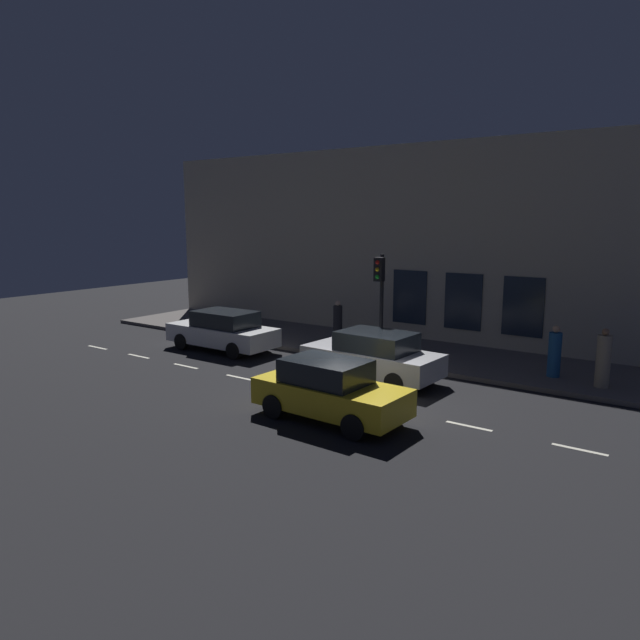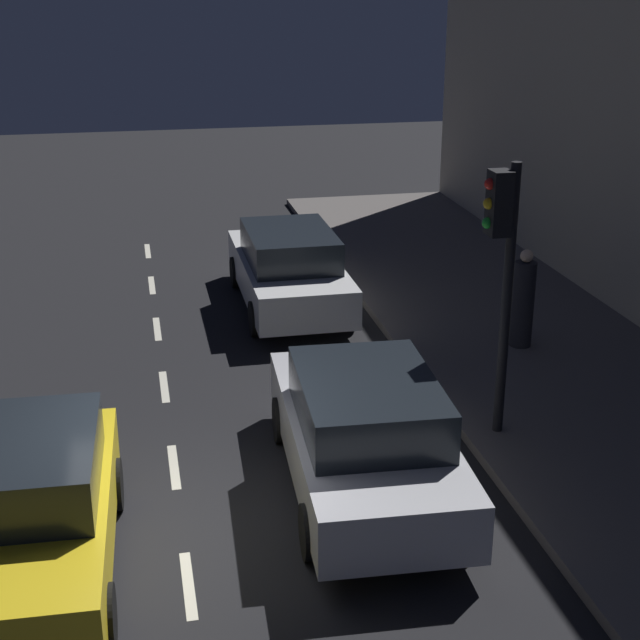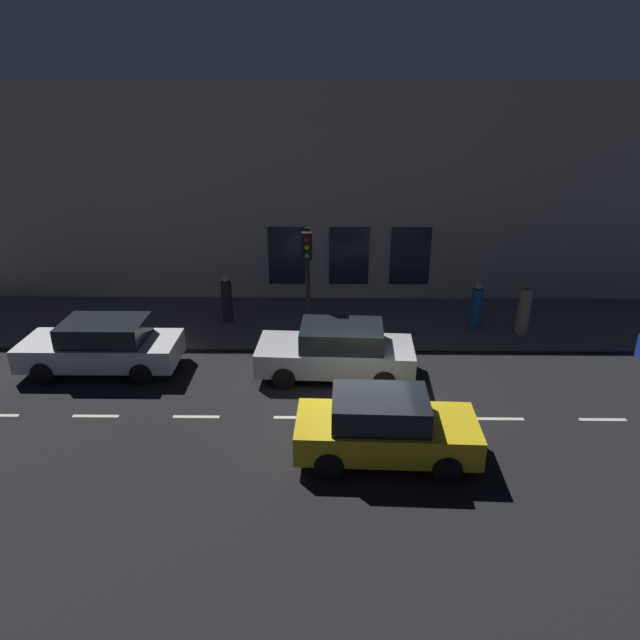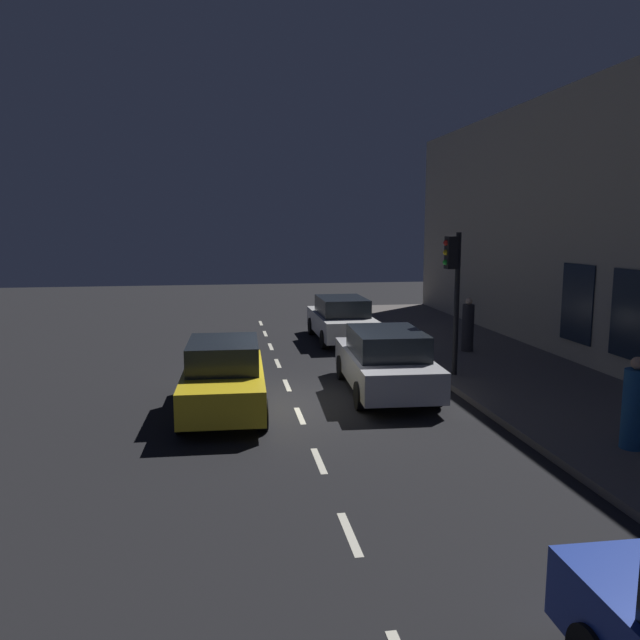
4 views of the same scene
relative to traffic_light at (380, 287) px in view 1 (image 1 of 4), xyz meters
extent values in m
plane|color=black|center=(-4.36, -1.47, -2.75)|extent=(60.00, 60.00, 0.00)
cube|color=#5B5654|center=(1.89, -1.47, -2.68)|extent=(4.50, 32.00, 0.15)
cube|color=#B2A893|center=(4.44, -1.47, 1.32)|extent=(0.60, 32.00, 8.15)
cube|color=#192333|center=(4.11, -3.82, -0.88)|extent=(0.04, 1.53, 2.25)
cube|color=#192333|center=(4.11, -1.47, -0.88)|extent=(0.04, 1.53, 2.25)
cube|color=#192333|center=(4.11, 0.89, -0.88)|extent=(0.04, 1.53, 2.25)
cube|color=beige|center=(-4.36, -7.67, -2.75)|extent=(0.12, 1.20, 0.01)
cube|color=beige|center=(-4.36, -5.07, -2.75)|extent=(0.12, 1.20, 0.01)
cube|color=beige|center=(-4.36, -2.47, -2.75)|extent=(0.12, 1.20, 0.01)
cube|color=beige|center=(-4.36, 0.13, -2.75)|extent=(0.12, 1.20, 0.01)
cube|color=beige|center=(-4.36, 2.73, -2.75)|extent=(0.12, 1.20, 0.01)
cube|color=beige|center=(-4.36, 5.33, -2.75)|extent=(0.12, 1.20, 0.01)
cube|color=beige|center=(-4.36, 7.93, -2.75)|extent=(0.12, 1.20, 0.01)
cube|color=beige|center=(-4.36, 10.53, -2.75)|extent=(0.12, 1.20, 0.01)
cylinder|color=black|center=(0.11, 0.00, -0.72)|extent=(0.14, 0.14, 3.76)
cube|color=black|center=(-0.08, 0.00, 0.64)|extent=(0.26, 0.32, 0.84)
sphere|color=red|center=(-0.22, 0.00, 0.89)|extent=(0.15, 0.15, 0.15)
sphere|color=gold|center=(-0.22, 0.00, 0.64)|extent=(0.15, 0.15, 0.15)
sphere|color=green|center=(-0.22, 0.00, 0.38)|extent=(0.15, 0.15, 0.15)
cube|color=gold|center=(-5.97, -1.96, -2.12)|extent=(1.85, 4.10, 0.70)
cube|color=black|center=(-5.96, -1.80, -1.47)|extent=(1.58, 2.15, 0.60)
cylinder|color=black|center=(-5.21, -3.24, -2.43)|extent=(0.24, 0.65, 0.64)
cylinder|color=black|center=(-6.80, -3.19, -2.43)|extent=(0.24, 0.65, 0.64)
cylinder|color=black|center=(-5.13, -0.74, -2.43)|extent=(0.24, 0.65, 0.64)
cylinder|color=black|center=(-6.72, -0.68, -2.43)|extent=(0.24, 0.65, 0.64)
cube|color=#B7B7BC|center=(-2.04, -0.87, -2.12)|extent=(2.06, 4.58, 0.70)
cube|color=black|center=(-2.04, -1.05, -1.47)|extent=(1.74, 2.42, 0.60)
cylinder|color=black|center=(-2.83, 0.57, -2.43)|extent=(0.25, 0.65, 0.64)
cylinder|color=black|center=(-1.11, 0.48, -2.43)|extent=(0.25, 0.65, 0.64)
cylinder|color=black|center=(-2.97, -2.22, -2.43)|extent=(0.25, 0.65, 0.64)
cylinder|color=black|center=(-1.24, -2.30, -2.43)|extent=(0.25, 0.65, 0.64)
cube|color=silver|center=(-1.78, 6.07, -2.12)|extent=(1.82, 4.56, 0.70)
cube|color=black|center=(-1.78, 5.89, -1.47)|extent=(1.60, 2.37, 0.60)
cylinder|color=black|center=(-2.63, 7.48, -2.43)|extent=(0.22, 0.64, 0.64)
cylinder|color=black|center=(-0.94, 7.48, -2.43)|extent=(0.22, 0.64, 0.64)
cylinder|color=black|center=(-2.62, 4.65, -2.43)|extent=(0.22, 0.64, 0.64)
cylinder|color=black|center=(-0.93, 4.66, -2.43)|extent=(0.22, 0.64, 0.64)
cylinder|color=#232328|center=(1.68, 2.90, -1.86)|extent=(0.47, 0.47, 1.48)
sphere|color=beige|center=(1.68, 2.90, -1.01)|extent=(0.22, 0.22, 0.22)
cube|color=beige|center=(1.72, 3.00, -1.01)|extent=(0.07, 0.06, 0.06)
cylinder|color=#1E5189|center=(1.17, -5.73, -1.89)|extent=(0.52, 0.52, 1.43)
sphere|color=tan|center=(1.17, -5.73, -1.06)|extent=(0.23, 0.23, 0.23)
cube|color=tan|center=(1.13, -5.83, -1.06)|extent=(0.07, 0.06, 0.06)
cylinder|color=gray|center=(0.77, -7.21, -1.81)|extent=(0.44, 0.44, 1.58)
sphere|color=#936B4C|center=(0.77, -7.21, -0.91)|extent=(0.21, 0.21, 0.21)
cube|color=#936B4C|center=(0.67, -7.22, -0.91)|extent=(0.04, 0.06, 0.06)
camera|label=1|loc=(-17.90, -10.06, 2.41)|focal=32.68mm
camera|label=2|loc=(-4.68, -10.94, 3.40)|focal=52.53mm
camera|label=3|loc=(-16.41, -0.61, 4.96)|focal=30.85mm
camera|label=4|loc=(-5.96, -15.11, 1.29)|focal=34.30mm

